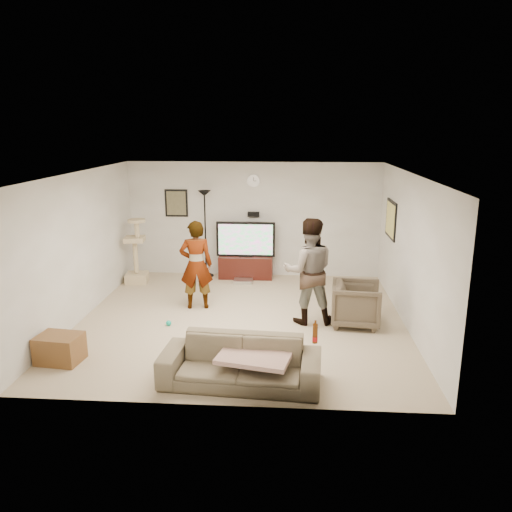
# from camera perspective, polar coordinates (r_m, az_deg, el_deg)

# --- Properties ---
(floor) EXTENTS (5.50, 5.50, 0.02)m
(floor) POSITION_cam_1_polar(r_m,az_deg,el_deg) (8.71, -1.63, -7.31)
(floor) COLOR tan
(floor) RESTS_ON ground
(ceiling) EXTENTS (5.50, 5.50, 0.02)m
(ceiling) POSITION_cam_1_polar(r_m,az_deg,el_deg) (8.12, -1.76, 9.45)
(ceiling) COLOR white
(ceiling) RESTS_ON wall_back
(wall_back) EXTENTS (5.50, 0.04, 2.50)m
(wall_back) POSITION_cam_1_polar(r_m,az_deg,el_deg) (11.00, -0.27, 4.16)
(wall_back) COLOR beige
(wall_back) RESTS_ON floor
(wall_front) EXTENTS (5.50, 0.04, 2.50)m
(wall_front) POSITION_cam_1_polar(r_m,az_deg,el_deg) (5.71, -4.44, -5.76)
(wall_front) COLOR beige
(wall_front) RESTS_ON floor
(wall_left) EXTENTS (0.04, 5.50, 2.50)m
(wall_left) POSITION_cam_1_polar(r_m,az_deg,el_deg) (9.02, -19.36, 1.02)
(wall_left) COLOR beige
(wall_left) RESTS_ON floor
(wall_right) EXTENTS (0.04, 5.50, 2.50)m
(wall_right) POSITION_cam_1_polar(r_m,az_deg,el_deg) (8.50, 17.08, 0.43)
(wall_right) COLOR beige
(wall_right) RESTS_ON floor
(wall_clock) EXTENTS (0.26, 0.04, 0.26)m
(wall_clock) POSITION_cam_1_polar(r_m,az_deg,el_deg) (10.85, -0.28, 8.55)
(wall_clock) COLOR white
(wall_clock) RESTS_ON wall_back
(wall_speaker) EXTENTS (0.25, 0.10, 0.10)m
(wall_speaker) POSITION_cam_1_polar(r_m,az_deg,el_deg) (10.92, -0.29, 4.77)
(wall_speaker) COLOR black
(wall_speaker) RESTS_ON wall_back
(picture_back) EXTENTS (0.42, 0.03, 0.52)m
(picture_back) POSITION_cam_1_polar(r_m,az_deg,el_deg) (11.18, -9.05, 5.96)
(picture_back) COLOR brown
(picture_back) RESTS_ON wall_back
(picture_right) EXTENTS (0.03, 0.78, 0.62)m
(picture_right) POSITION_cam_1_polar(r_m,az_deg,el_deg) (9.98, 15.08, 4.05)
(picture_right) COLOR #DFCF6B
(picture_right) RESTS_ON wall_right
(tv_stand) EXTENTS (1.17, 0.45, 0.49)m
(tv_stand) POSITION_cam_1_polar(r_m,az_deg,el_deg) (11.00, -1.16, -1.23)
(tv_stand) COLOR #34100C
(tv_stand) RESTS_ON floor
(console_box) EXTENTS (0.40, 0.30, 0.07)m
(console_box) POSITION_cam_1_polar(r_m,az_deg,el_deg) (10.69, -1.48, -2.87)
(console_box) COLOR silver
(console_box) RESTS_ON floor
(tv) EXTENTS (1.27, 0.08, 0.75)m
(tv) POSITION_cam_1_polar(r_m,az_deg,el_deg) (10.85, -1.18, 1.93)
(tv) COLOR black
(tv) RESTS_ON tv_stand
(tv_screen) EXTENTS (1.17, 0.01, 0.66)m
(tv_screen) POSITION_cam_1_polar(r_m,az_deg,el_deg) (10.81, -1.20, 1.87)
(tv_screen) COLOR #2ACC51
(tv_screen) RESTS_ON tv
(floor_lamp) EXTENTS (0.32, 0.32, 1.90)m
(floor_lamp) POSITION_cam_1_polar(r_m,az_deg,el_deg) (10.99, -5.78, 2.48)
(floor_lamp) COLOR black
(floor_lamp) RESTS_ON floor
(cat_tree) EXTENTS (0.50, 0.50, 1.39)m
(cat_tree) POSITION_cam_1_polar(r_m,az_deg,el_deg) (10.84, -13.57, 0.58)
(cat_tree) COLOR #CBB78D
(cat_tree) RESTS_ON floor
(person_left) EXTENTS (0.65, 0.48, 1.62)m
(person_left) POSITION_cam_1_polar(r_m,az_deg,el_deg) (9.08, -6.82, -1.01)
(person_left) COLOR #BDBCBF
(person_left) RESTS_ON floor
(person_right) EXTENTS (0.93, 0.75, 1.79)m
(person_right) POSITION_cam_1_polar(r_m,az_deg,el_deg) (8.37, 6.01, -1.73)
(person_right) COLOR #364C83
(person_right) RESTS_ON floor
(sofa) EXTENTS (2.09, 0.94, 0.60)m
(sofa) POSITION_cam_1_polar(r_m,az_deg,el_deg) (6.56, -1.77, -11.98)
(sofa) COLOR brown
(sofa) RESTS_ON floor
(throw_blanket) EXTENTS (1.03, 0.87, 0.06)m
(throw_blanket) POSITION_cam_1_polar(r_m,az_deg,el_deg) (6.50, -0.06, -11.22)
(throw_blanket) COLOR #CFA193
(throw_blanket) RESTS_ON sofa
(beer_bottle) EXTENTS (0.06, 0.06, 0.25)m
(beer_bottle) POSITION_cam_1_polar(r_m,az_deg,el_deg) (6.36, 6.74, -8.76)
(beer_bottle) COLOR #5B2A08
(beer_bottle) RESTS_ON sofa
(armchair) EXTENTS (0.87, 0.85, 0.73)m
(armchair) POSITION_cam_1_polar(r_m,az_deg,el_deg) (8.54, 11.32, -5.37)
(armchair) COLOR brown
(armchair) RESTS_ON floor
(side_table) EXTENTS (0.64, 0.51, 0.40)m
(side_table) POSITION_cam_1_polar(r_m,az_deg,el_deg) (7.68, -21.42, -9.76)
(side_table) COLOR brown
(side_table) RESTS_ON floor
(toy_ball) EXTENTS (0.09, 0.09, 0.09)m
(toy_ball) POSITION_cam_1_polar(r_m,az_deg,el_deg) (8.56, -9.91, -7.52)
(toy_ball) COLOR #0FB092
(toy_ball) RESTS_ON floor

